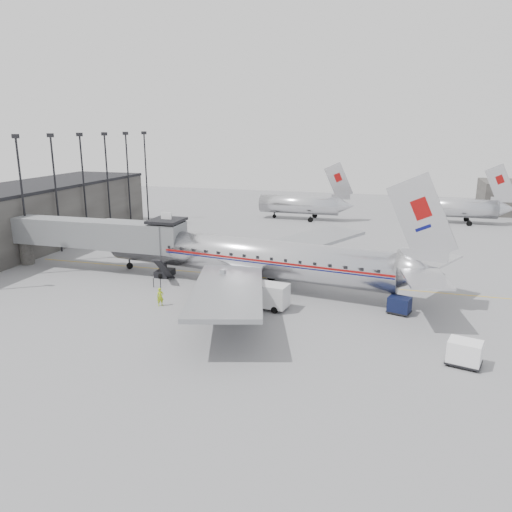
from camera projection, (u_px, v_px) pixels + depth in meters
The scene contains 12 objects.
ground at pixel (234, 294), 49.47m from camera, with size 160.00×160.00×0.00m, color slate.
terminal at pixel (18, 219), 66.95m from camera, with size 12.00×46.00×8.00m, color #322F2E.
apron_line at pixel (278, 279), 54.23m from camera, with size 0.15×60.00×0.01m, color gold.
jet_bridge at pixel (104, 235), 56.33m from camera, with size 21.00×6.20×7.10m.
floodlight_masts at pixel (70, 186), 66.88m from camera, with size 0.90×42.25×15.25m.
distant_aircraft_near at pixel (300, 204), 88.28m from camera, with size 16.39×3.20×10.26m.
distant_aircraft_mid at pixel (455, 207), 84.96m from camera, with size 16.39×3.20×10.26m.
airliner at pixel (250, 257), 51.15m from camera, with size 39.26×36.15×12.46m.
service_van at pixel (262, 295), 45.43m from camera, with size 5.23×2.62×2.36m.
baggage_cart_navy at pixel (399, 305), 44.05m from camera, with size 2.29×1.98×1.53m.
baggage_cart_white at pixel (465, 352), 34.46m from camera, with size 2.65×2.26×1.80m.
ramp_worker at pixel (160, 297), 45.95m from camera, with size 0.63×0.41×1.72m, color #9CBE16.
Camera 1 is at (15.23, -44.43, 16.13)m, focal length 35.00 mm.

